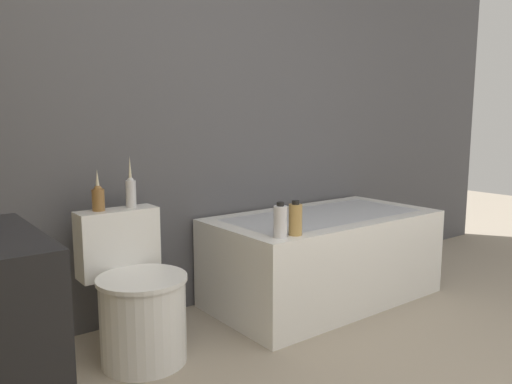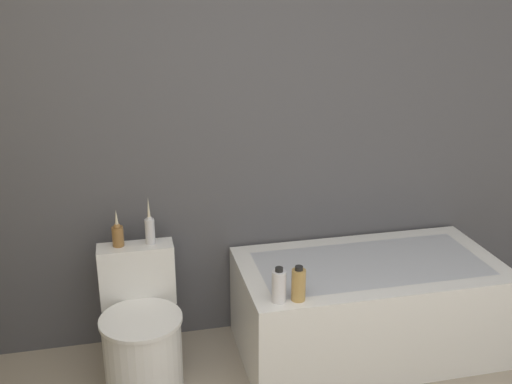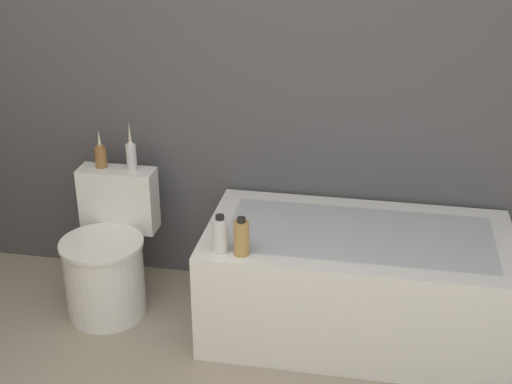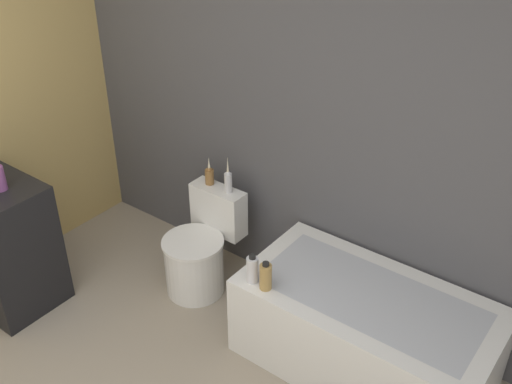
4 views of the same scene
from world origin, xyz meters
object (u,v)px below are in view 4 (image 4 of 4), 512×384
(shampoo_bottle_tall, at_px, (252,269))
(toilet, at_px, (200,253))
(bathtub, at_px, (365,331))
(vase_gold, at_px, (209,175))
(vase_silver, at_px, (228,180))
(shampoo_bottle_short, at_px, (266,276))

(shampoo_bottle_tall, bearing_deg, toilet, 157.61)
(bathtub, relative_size, toilet, 2.08)
(vase_gold, distance_m, shampoo_bottle_tall, 0.90)
(vase_silver, bearing_deg, toilet, -110.57)
(toilet, height_order, vase_silver, vase_silver)
(bathtub, height_order, shampoo_bottle_tall, shampoo_bottle_tall)
(vase_gold, xyz_separation_m, shampoo_bottle_short, (0.84, -0.50, -0.13))
(toilet, relative_size, shampoo_bottle_tall, 3.80)
(vase_gold, xyz_separation_m, shampoo_bottle_tall, (0.74, -0.50, -0.13))
(shampoo_bottle_tall, distance_m, shampoo_bottle_short, 0.10)
(shampoo_bottle_short, bearing_deg, vase_silver, 143.37)
(bathtub, distance_m, shampoo_bottle_tall, 0.75)
(toilet, bearing_deg, vase_gold, 110.18)
(bathtub, relative_size, vase_silver, 5.53)
(vase_gold, distance_m, shampoo_bottle_short, 0.99)
(shampoo_bottle_tall, relative_size, shampoo_bottle_short, 1.01)
(vase_gold, relative_size, shampoo_bottle_tall, 1.12)
(bathtub, xyz_separation_m, shampoo_bottle_tall, (-0.60, -0.29, 0.35))
(bathtub, relative_size, vase_gold, 7.08)
(vase_gold, xyz_separation_m, vase_silver, (0.17, -0.00, 0.02))
(vase_gold, bearing_deg, shampoo_bottle_short, -31.00)
(bathtub, relative_size, shampoo_bottle_short, 7.98)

